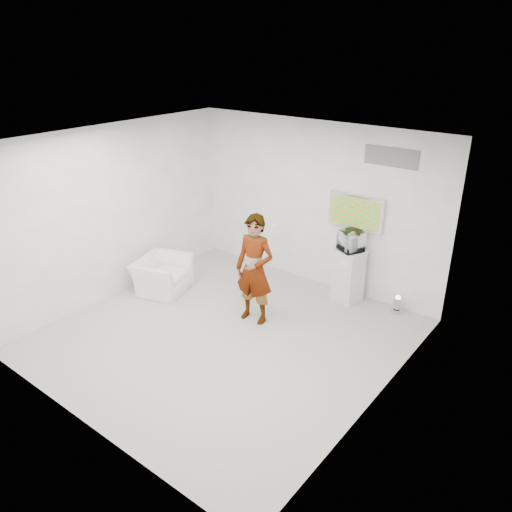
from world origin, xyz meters
name	(u,v)px	position (x,y,z in m)	size (l,w,h in m)	color
room	(223,247)	(0.00, 0.00, 1.50)	(5.01, 5.01, 3.00)	#BBB5AC
tv	(356,212)	(0.85, 2.45, 1.55)	(1.00, 0.08, 0.60)	silver
logo_decal	(391,157)	(1.35, 2.49, 2.55)	(0.90, 0.02, 0.30)	slate
person	(255,269)	(0.05, 0.67, 0.91)	(0.66, 0.43, 1.81)	white
armchair	(162,275)	(-1.91, 0.45, 0.31)	(0.96, 0.84, 0.62)	white
pedestal	(348,276)	(0.93, 2.18, 0.48)	(0.46, 0.46, 0.95)	silver
floor_uplight	(397,304)	(1.81, 2.32, 0.15)	(0.19, 0.19, 0.30)	silver
vitrine	(351,241)	(0.93, 2.18, 1.13)	(0.35, 0.35, 0.35)	silver
console	(351,244)	(0.93, 2.18, 1.07)	(0.05, 0.17, 0.24)	silver
wii_remote	(274,227)	(0.29, 0.84, 1.63)	(0.04, 0.14, 0.04)	silver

